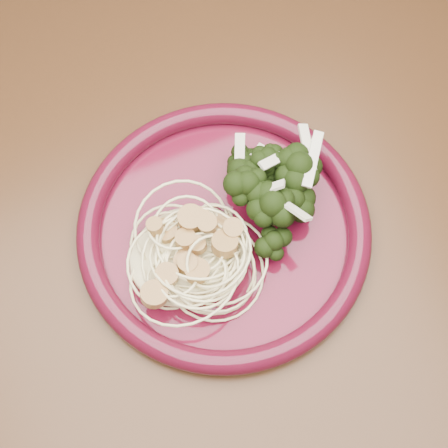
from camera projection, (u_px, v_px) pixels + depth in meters
dining_table at (226, 202)px, 0.75m from camera, size 1.20×0.80×0.75m
dinner_plate at (224, 228)px, 0.62m from camera, size 0.37×0.37×0.02m
spaghetti_pile at (189, 252)px, 0.60m from camera, size 0.15×0.14×0.03m
scallop_cluster at (187, 238)px, 0.57m from camera, size 0.15×0.15×0.04m
broccoli_pile at (265, 186)px, 0.61m from camera, size 0.13×0.17×0.05m
onion_garnish at (267, 170)px, 0.58m from camera, size 0.09×0.11×0.05m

